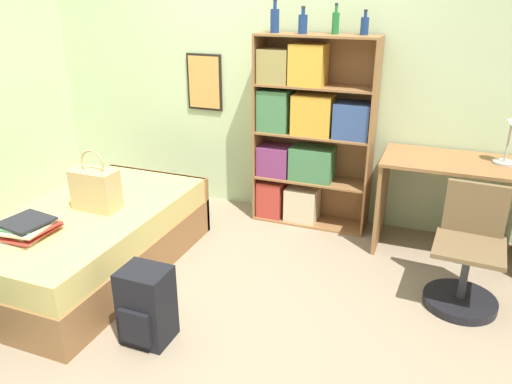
% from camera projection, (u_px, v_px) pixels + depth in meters
% --- Properties ---
extents(ground_plane, '(14.00, 14.00, 0.00)m').
position_uv_depth(ground_plane, '(179.00, 288.00, 3.55)').
color(ground_plane, gray).
extents(wall_back, '(10.00, 0.09, 2.60)m').
position_uv_depth(wall_back, '(261.00, 71.00, 4.46)').
color(wall_back, beige).
rests_on(wall_back, ground_plane).
extents(bed, '(0.99, 1.84, 0.49)m').
position_uv_depth(bed, '(96.00, 240.00, 3.72)').
color(bed, olive).
rests_on(bed, ground_plane).
extents(handbag, '(0.32, 0.18, 0.45)m').
position_uv_depth(handbag, '(96.00, 189.00, 3.58)').
color(handbag, tan).
rests_on(handbag, bed).
extents(book_stack_on_bed, '(0.32, 0.39, 0.11)m').
position_uv_depth(book_stack_on_bed, '(28.00, 228.00, 3.22)').
color(book_stack_on_bed, beige).
rests_on(book_stack_on_bed, bed).
extents(bookcase, '(1.01, 0.31, 1.65)m').
position_uv_depth(bookcase, '(303.00, 134.00, 4.30)').
color(bookcase, olive).
rests_on(bookcase, ground_plane).
extents(bottle_green, '(0.07, 0.07, 0.26)m').
position_uv_depth(bottle_green, '(275.00, 20.00, 4.02)').
color(bottle_green, navy).
rests_on(bottle_green, bookcase).
extents(bottle_brown, '(0.07, 0.07, 0.21)m').
position_uv_depth(bottle_brown, '(303.00, 23.00, 3.94)').
color(bottle_brown, navy).
rests_on(bottle_brown, bookcase).
extents(bottle_clear, '(0.06, 0.06, 0.23)m').
position_uv_depth(bottle_clear, '(336.00, 22.00, 3.90)').
color(bottle_clear, '#1E6B2D').
rests_on(bottle_clear, bookcase).
extents(bottle_blue, '(0.06, 0.06, 0.19)m').
position_uv_depth(bottle_blue, '(365.00, 25.00, 3.85)').
color(bottle_blue, navy).
rests_on(bottle_blue, bookcase).
extents(desk, '(1.11, 0.60, 0.77)m').
position_uv_depth(desk, '(454.00, 191.00, 3.86)').
color(desk, olive).
rests_on(desk, ground_plane).
extents(desk_chair, '(0.48, 0.48, 0.81)m').
position_uv_depth(desk_chair, '(465.00, 269.00, 3.31)').
color(desk_chair, black).
rests_on(desk_chair, ground_plane).
extents(backpack, '(0.28, 0.27, 0.48)m').
position_uv_depth(backpack, '(146.00, 306.00, 2.96)').
color(backpack, black).
rests_on(backpack, ground_plane).
extents(waste_bin, '(0.24, 0.24, 0.28)m').
position_uv_depth(waste_bin, '(460.00, 241.00, 3.92)').
color(waste_bin, slate).
rests_on(waste_bin, ground_plane).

